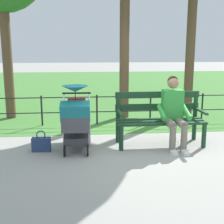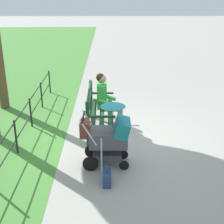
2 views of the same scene
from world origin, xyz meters
name	(u,v)px [view 1 (image 1 of 2)]	position (x,y,z in m)	size (l,w,h in m)	color
ground_plane	(136,146)	(0.00, 0.00, 0.00)	(60.00, 60.00, 0.00)	#9E9B93
grass_lawn	(104,86)	(0.00, -8.80, 0.00)	(40.00, 16.00, 0.01)	#478438
park_bench	(159,116)	(-0.45, -0.12, 0.53)	(1.60, 0.61, 0.96)	#193D23
person_on_bench	(174,110)	(-0.66, 0.11, 0.68)	(0.53, 0.74, 1.28)	slate
stroller	(76,118)	(1.07, 0.15, 0.59)	(0.52, 0.90, 1.15)	black
handbag	(41,144)	(1.68, 0.12, 0.13)	(0.32, 0.14, 0.37)	navy
park_fence	(124,106)	(0.00, -1.66, 0.41)	(6.34, 0.04, 0.70)	black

